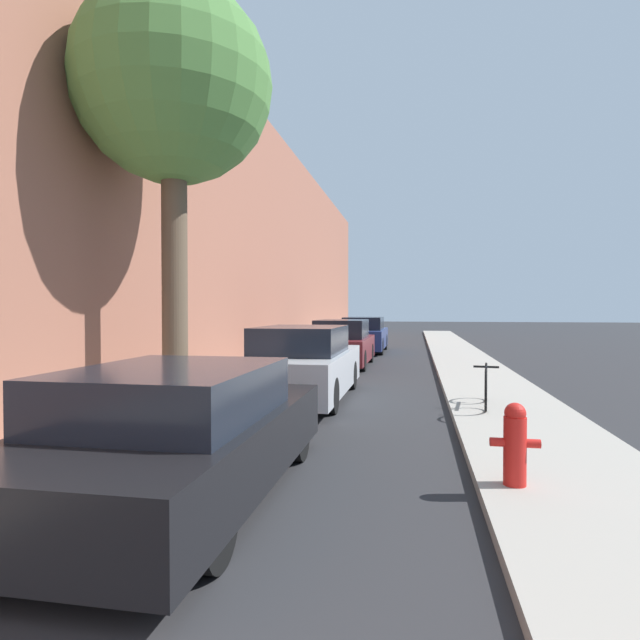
# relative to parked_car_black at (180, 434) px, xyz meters

# --- Properties ---
(ground_plane) EXTENTS (120.00, 120.00, 0.00)m
(ground_plane) POSITION_rel_parked_car_black_xyz_m (0.90, 9.81, -0.60)
(ground_plane) COLOR #28282B
(sidewalk_left) EXTENTS (2.00, 52.00, 0.12)m
(sidewalk_left) POSITION_rel_parked_car_black_xyz_m (-2.00, 9.81, -0.54)
(sidewalk_left) COLOR #9E998E
(sidewalk_left) RESTS_ON ground
(sidewalk_right) EXTENTS (2.00, 52.00, 0.12)m
(sidewalk_right) POSITION_rel_parked_car_black_xyz_m (3.80, 9.81, -0.54)
(sidewalk_right) COLOR #9E998E
(sidewalk_right) RESTS_ON ground
(building_facade_left) EXTENTS (0.70, 52.00, 8.55)m
(building_facade_left) POSITION_rel_parked_car_black_xyz_m (-3.35, 9.81, 3.67)
(building_facade_left) COLOR #9E604C
(building_facade_left) RESTS_ON ground
(parked_car_black) EXTENTS (1.87, 4.20, 1.26)m
(parked_car_black) POSITION_rel_parked_car_black_xyz_m (0.00, 0.00, 0.00)
(parked_car_black) COLOR black
(parked_car_black) RESTS_ON ground
(parked_car_silver) EXTENTS (1.77, 4.50, 1.45)m
(parked_car_silver) POSITION_rel_parked_car_black_xyz_m (0.01, 5.44, 0.08)
(parked_car_silver) COLOR black
(parked_car_silver) RESTS_ON ground
(parked_car_maroon) EXTENTS (1.69, 4.20, 1.45)m
(parked_car_maroon) POSITION_rel_parked_car_black_xyz_m (-0.04, 11.43, 0.08)
(parked_car_maroon) COLOR black
(parked_car_maroon) RESTS_ON ground
(parked_car_navy) EXTENTS (1.74, 4.50, 1.45)m
(parked_car_navy) POSITION_rel_parked_car_black_xyz_m (0.11, 16.89, 0.09)
(parked_car_navy) COLOR black
(parked_car_navy) RESTS_ON ground
(street_tree_near) EXTENTS (3.21, 3.21, 6.94)m
(street_tree_near) POSITION_rel_parked_car_black_xyz_m (-1.69, 3.35, 4.78)
(street_tree_near) COLOR brown
(street_tree_near) RESTS_ON sidewalk_left
(fire_hydrant) EXTENTS (0.46, 0.21, 0.78)m
(fire_hydrant) POSITION_rel_parked_car_black_xyz_m (3.14, 0.56, -0.08)
(fire_hydrant) COLOR red
(fire_hydrant) RESTS_ON sidewalk_right
(bicycle) EXTENTS (0.44, 1.71, 0.70)m
(bicycle) POSITION_rel_parked_car_black_xyz_m (3.40, 4.66, -0.12)
(bicycle) COLOR black
(bicycle) RESTS_ON sidewalk_right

